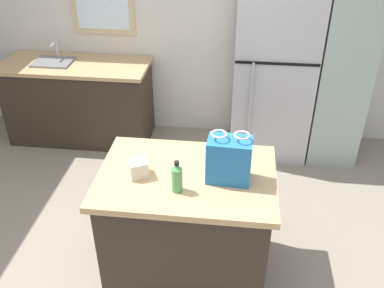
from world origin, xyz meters
The scene contains 9 objects.
ground centered at (0.00, 0.00, 0.00)m, with size 6.80×6.80×0.00m, color gray.
back_wall centered at (-0.01, 2.30, 1.39)m, with size 5.67×0.13×2.79m.
kitchen_island centered at (0.22, 0.11, 0.45)m, with size 1.19×0.83×0.89m.
refrigerator centered at (0.86, 1.91, 0.90)m, with size 0.79×0.67×1.80m.
tall_cabinet centered at (1.52, 1.91, 1.13)m, with size 0.49×0.60×2.26m.
sink_counter centered at (-1.23, 1.92, 0.46)m, with size 1.57×0.65×1.08m.
shopping_bag centered at (0.49, 0.09, 1.04)m, with size 0.29×0.19×0.35m.
small_box centered at (-0.10, 0.06, 0.95)m, with size 0.12×0.12×0.11m, color beige.
bottle centered at (0.18, -0.07, 0.99)m, with size 0.07×0.07×0.22m.
Camera 1 is at (0.52, -2.16, 2.57)m, focal length 39.70 mm.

